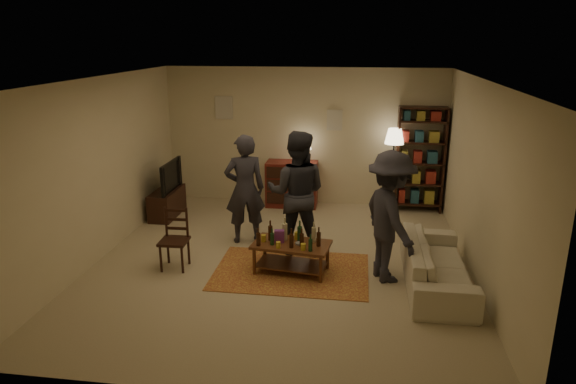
% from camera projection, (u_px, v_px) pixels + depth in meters
% --- Properties ---
extents(floor, '(6.00, 6.00, 0.00)m').
position_uv_depth(floor, '(281.00, 263.00, 7.70)').
color(floor, '#C6B793').
rests_on(floor, ground).
extents(room_shell, '(6.00, 6.00, 6.00)m').
position_uv_depth(room_shell, '(271.00, 113.00, 10.08)').
color(room_shell, beige).
rests_on(room_shell, ground).
extents(rug, '(2.20, 1.50, 0.01)m').
position_uv_depth(rug, '(291.00, 271.00, 7.41)').
color(rug, maroon).
rests_on(rug, ground).
extents(coffee_table, '(1.15, 0.73, 0.78)m').
position_uv_depth(coffee_table, '(291.00, 246.00, 7.29)').
color(coffee_table, brown).
rests_on(coffee_table, ground).
extents(dining_chair, '(0.40, 0.40, 0.90)m').
position_uv_depth(dining_chair, '(175.00, 237.00, 7.45)').
color(dining_chair, black).
rests_on(dining_chair, ground).
extents(tv_stand, '(0.40, 1.00, 1.06)m').
position_uv_depth(tv_stand, '(167.00, 196.00, 9.62)').
color(tv_stand, black).
rests_on(tv_stand, ground).
extents(dresser, '(1.00, 0.50, 1.36)m').
position_uv_depth(dresser, '(292.00, 183.00, 10.16)').
color(dresser, maroon).
rests_on(dresser, ground).
extents(bookshelf, '(0.90, 0.34, 2.02)m').
position_uv_depth(bookshelf, '(420.00, 159.00, 9.73)').
color(bookshelf, black).
rests_on(bookshelf, ground).
extents(floor_lamp, '(0.36, 0.36, 1.62)m').
position_uv_depth(floor_lamp, '(394.00, 142.00, 9.58)').
color(floor_lamp, black).
rests_on(floor_lamp, ground).
extents(sofa, '(0.81, 2.08, 0.61)m').
position_uv_depth(sofa, '(437.00, 264.00, 6.94)').
color(sofa, beige).
rests_on(sofa, ground).
extents(person_left, '(0.76, 0.63, 1.79)m').
position_uv_depth(person_left, '(245.00, 189.00, 8.27)').
color(person_left, '#2B2932').
rests_on(person_left, ground).
extents(person_right, '(0.96, 0.75, 1.92)m').
position_uv_depth(person_right, '(297.00, 193.00, 7.84)').
color(person_right, '#282930').
rests_on(person_right, ground).
extents(person_by_sofa, '(1.08, 1.35, 1.82)m').
position_uv_depth(person_by_sofa, '(390.00, 217.00, 6.95)').
color(person_by_sofa, '#292830').
rests_on(person_by_sofa, ground).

